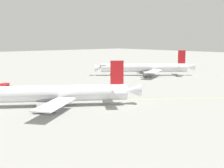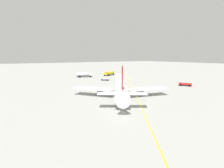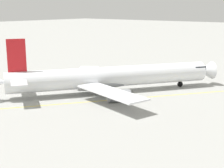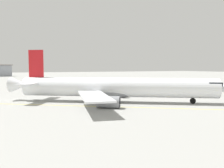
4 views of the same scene
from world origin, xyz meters
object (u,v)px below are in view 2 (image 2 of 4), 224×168
ops_pickup_truck (185,84)px  safety_cone_near (195,86)px  fuel_tanker_truck (84,75)px  safety_cone_mid (201,86)px  fire_tender_truck (109,73)px  pushback_tug_truck (105,79)px  airliner_main (120,86)px

ops_pickup_truck → safety_cone_near: (3.67, 1.41, -0.53)m
fuel_tanker_truck → ops_pickup_truck: 60.01m
ops_pickup_truck → safety_cone_mid: ops_pickup_truck is taller
fire_tender_truck → safety_cone_mid: bearing=77.4°
pushback_tug_truck → safety_cone_near: (38.53, 22.73, -0.53)m
fire_tender_truck → safety_cone_mid: (58.94, 11.78, -1.25)m
fuel_tanker_truck → safety_cone_mid: 66.29m
fuel_tanker_truck → pushback_tug_truck: fuel_tanker_truck is taller
airliner_main → pushback_tug_truck: bearing=12.3°
pushback_tug_truck → fire_tender_truck: size_ratio=0.49×
safety_cone_near → ops_pickup_truck: bearing=-158.9°
fire_tender_truck → fuel_tanker_truck: bearing=-23.5°
fire_tender_truck → safety_cone_mid: fire_tender_truck is taller
pushback_tug_truck → safety_cone_near: size_ratio=8.67×
fuel_tanker_truck → fire_tender_truck: bearing=17.8°
ops_pickup_truck → safety_cone_mid: (4.35, 5.38, -0.53)m
airliner_main → safety_cone_mid: airliner_main is taller
fire_tender_truck → safety_cone_near: bearing=73.7°
fuel_tanker_truck → safety_cone_near: (58.13, 26.61, -1.30)m
ops_pickup_truck → safety_cone_mid: size_ratio=10.24×
fuel_tanker_truck → safety_cone_mid: size_ratio=18.34×
airliner_main → pushback_tug_truck: 35.44m
fire_tender_truck → ops_pickup_truck: (54.59, 6.40, -0.72)m
pushback_tug_truck → fire_tender_truck: (-19.73, 14.92, 0.73)m
airliner_main → ops_pickup_truck: 34.22m
airliner_main → safety_cone_mid: 40.06m
fire_tender_truck → ops_pickup_truck: size_ratio=1.73×
ops_pickup_truck → safety_cone_mid: 6.94m
pushback_tug_truck → safety_cone_near: pushback_tug_truck is taller
pushback_tug_truck → ops_pickup_truck: ops_pickup_truck is taller
airliner_main → fire_tender_truck: bearing=5.8°
fire_tender_truck → ops_pickup_truck: 54.97m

